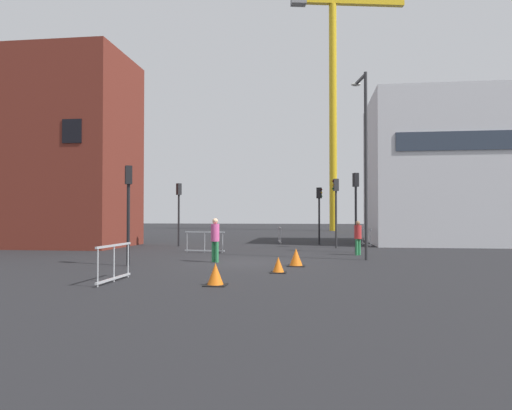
% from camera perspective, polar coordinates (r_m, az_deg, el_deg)
% --- Properties ---
extents(ground, '(160.00, 160.00, 0.00)m').
position_cam_1_polar(ground, '(19.16, -2.02, -6.98)').
color(ground, black).
extents(brick_building, '(8.69, 6.14, 11.54)m').
position_cam_1_polar(brick_building, '(31.23, -22.99, 5.97)').
color(brick_building, maroon).
rests_on(brick_building, ground).
extents(office_block, '(12.68, 8.40, 9.65)m').
position_cam_1_polar(office_block, '(34.01, 24.37, 3.80)').
color(office_block, silver).
rests_on(office_block, ground).
extents(construction_crane, '(13.77, 3.57, 28.32)m').
position_cam_1_polar(construction_crane, '(59.09, 9.48, 14.29)').
color(construction_crane, gold).
rests_on(construction_crane, ground).
extents(streetlamp_tall, '(0.57, 1.65, 8.05)m').
position_cam_1_polar(streetlamp_tall, '(20.86, 13.06, 6.42)').
color(streetlamp_tall, '#2D2D30').
rests_on(streetlamp_tall, ground).
extents(traffic_light_corner, '(0.39, 0.31, 4.01)m').
position_cam_1_polar(traffic_light_corner, '(27.45, 9.69, 0.41)').
color(traffic_light_corner, '#2D2D30').
rests_on(traffic_light_corner, ground).
extents(traffic_light_verge, '(0.39, 0.33, 3.69)m').
position_cam_1_polar(traffic_light_verge, '(30.60, 7.70, -0.12)').
color(traffic_light_verge, black).
rests_on(traffic_light_verge, ground).
extents(traffic_light_near, '(0.32, 0.39, 4.07)m').
position_cam_1_polar(traffic_light_near, '(24.48, 12.04, 0.70)').
color(traffic_light_near, black).
rests_on(traffic_light_near, ground).
extents(traffic_light_island, '(0.35, 0.39, 3.79)m').
position_cam_1_polar(traffic_light_island, '(18.41, -15.26, 0.80)').
color(traffic_light_island, black).
rests_on(traffic_light_island, ground).
extents(traffic_light_median, '(0.37, 0.37, 3.84)m').
position_cam_1_polar(traffic_light_median, '(28.99, -9.38, 0.13)').
color(traffic_light_median, '#232326').
rests_on(traffic_light_median, ground).
extents(pedestrian_walking, '(0.34, 0.34, 1.78)m').
position_cam_1_polar(pedestrian_walking, '(19.17, -4.99, -3.84)').
color(pedestrian_walking, '#2D844C').
rests_on(pedestrian_walking, ground).
extents(pedestrian_waiting, '(0.34, 0.34, 1.64)m').
position_cam_1_polar(pedestrian_waiting, '(22.94, 12.29, -3.62)').
color(pedestrian_waiting, '#2D844C').
rests_on(pedestrian_waiting, ground).
extents(safety_barrier_rear, '(0.10, 2.17, 1.08)m').
position_cam_1_polar(safety_barrier_rear, '(14.18, -16.89, -6.69)').
color(safety_barrier_rear, '#B2B5BA').
rests_on(safety_barrier_rear, ground).
extents(safety_barrier_mid_span, '(0.34, 2.28, 1.08)m').
position_cam_1_polar(safety_barrier_mid_span, '(29.83, 13.27, -3.78)').
color(safety_barrier_mid_span, '#9EA0A5').
rests_on(safety_barrier_mid_span, ground).
extents(safety_barrier_left_run, '(0.39, 2.35, 1.08)m').
position_cam_1_polar(safety_barrier_left_run, '(31.90, 2.90, -3.64)').
color(safety_barrier_left_run, '#B2B5BA').
rests_on(safety_barrier_left_run, ground).
extents(safety_barrier_front, '(2.11, 0.22, 1.08)m').
position_cam_1_polar(safety_barrier_front, '(24.08, -6.26, -4.44)').
color(safety_barrier_front, '#9EA0A5').
rests_on(safety_barrier_front, ground).
extents(traffic_cone_striped, '(0.60, 0.60, 0.61)m').
position_cam_1_polar(traffic_cone_striped, '(12.98, -4.96, -8.49)').
color(traffic_cone_striped, black).
rests_on(traffic_cone_striped, ground).
extents(traffic_cone_on_verge, '(0.52, 0.52, 0.53)m').
position_cam_1_polar(traffic_cone_on_verge, '(15.73, 2.73, -7.36)').
color(traffic_cone_on_verge, black).
rests_on(traffic_cone_on_verge, ground).
extents(traffic_cone_orange, '(0.66, 0.66, 0.67)m').
position_cam_1_polar(traffic_cone_orange, '(17.76, 4.89, -6.42)').
color(traffic_cone_orange, black).
rests_on(traffic_cone_orange, ground).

